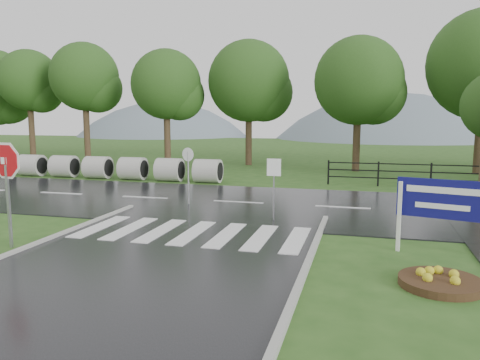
% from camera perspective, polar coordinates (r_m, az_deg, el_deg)
% --- Properties ---
extents(ground, '(120.00, 120.00, 0.00)m').
position_cam_1_polar(ground, '(9.39, -17.00, -13.85)').
color(ground, '#2A511B').
rests_on(ground, ground).
extents(main_road, '(90.00, 8.00, 0.04)m').
position_cam_1_polar(main_road, '(18.30, -0.21, -2.85)').
color(main_road, black).
rests_on(main_road, ground).
extents(crosswalk, '(6.50, 2.80, 0.02)m').
position_cam_1_polar(crosswalk, '(13.65, -5.78, -6.39)').
color(crosswalk, silver).
rests_on(crosswalk, ground).
extents(fence_west, '(9.58, 0.08, 1.20)m').
position_cam_1_polar(fence_west, '(23.69, 22.26, 0.80)').
color(fence_west, black).
rests_on(fence_west, ground).
extents(hills, '(102.00, 48.00, 48.00)m').
position_cam_1_polar(hills, '(74.80, 13.70, -6.95)').
color(hills, slate).
rests_on(hills, ground).
extents(treeline, '(83.20, 5.20, 10.00)m').
position_cam_1_polar(treeline, '(31.75, 8.21, 1.68)').
color(treeline, '#1F4515').
rests_on(treeline, ground).
extents(culvert_pipes, '(13.90, 1.20, 1.20)m').
position_cam_1_polar(culvert_pipes, '(26.52, -16.93, 1.49)').
color(culvert_pipes, '#9E9B93').
rests_on(culvert_pipes, ground).
extents(stop_sign, '(1.29, 0.22, 2.92)m').
position_cam_1_polar(stop_sign, '(13.33, -26.59, 1.03)').
color(stop_sign, '#939399').
rests_on(stop_sign, ground).
extents(estate_billboard, '(2.09, 0.57, 1.87)m').
position_cam_1_polar(estate_billboard, '(12.50, 23.40, -2.58)').
color(estate_billboard, silver).
rests_on(estate_billboard, ground).
extents(flower_bed, '(1.64, 1.64, 0.33)m').
position_cam_1_polar(flower_bed, '(10.44, 23.26, -11.21)').
color(flower_bed, '#332111').
rests_on(flower_bed, ground).
extents(reg_sign_small, '(0.46, 0.06, 2.05)m').
position_cam_1_polar(reg_sign_small, '(15.00, 4.15, 0.38)').
color(reg_sign_small, '#939399').
rests_on(reg_sign_small, ground).
extents(reg_sign_round, '(0.50, 0.16, 2.20)m').
position_cam_1_polar(reg_sign_round, '(17.80, -6.34, 1.35)').
color(reg_sign_round, '#939399').
rests_on(reg_sign_round, ground).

